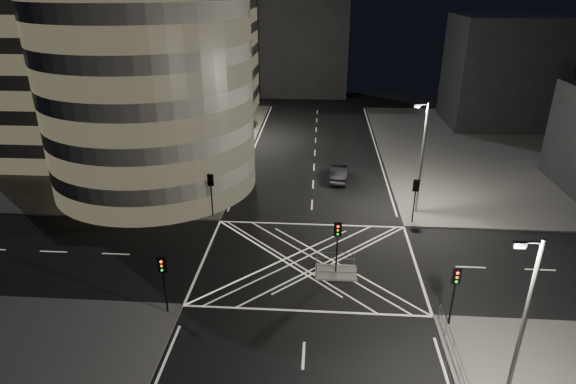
# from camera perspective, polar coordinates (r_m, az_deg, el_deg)

# --- Properties ---
(ground) EXTENTS (120.00, 120.00, 0.00)m
(ground) POSITION_cam_1_polar(r_m,az_deg,el_deg) (36.77, 2.48, -8.20)
(ground) COLOR black
(ground) RESTS_ON ground
(sidewalk_far_left) EXTENTS (42.00, 42.00, 0.15)m
(sidewalk_far_left) POSITION_cam_1_polar(r_m,az_deg,el_deg) (68.10, -22.08, 5.50)
(sidewalk_far_left) COLOR #54514E
(sidewalk_far_left) RESTS_ON ground
(sidewalk_far_right) EXTENTS (42.00, 42.00, 0.15)m
(sidewalk_far_right) POSITION_cam_1_polar(r_m,az_deg,el_deg) (67.59, 28.71, 4.15)
(sidewalk_far_right) COLOR #54514E
(sidewalk_far_right) RESTS_ON ground
(central_island) EXTENTS (3.00, 2.00, 0.15)m
(central_island) POSITION_cam_1_polar(r_m,az_deg,el_deg) (35.49, 5.68, -9.46)
(central_island) COLOR slate
(central_island) RESTS_ON ground
(office_tower_curved) EXTENTS (30.00, 29.00, 27.20)m
(office_tower_curved) POSITION_cam_1_polar(r_m,az_deg,el_deg) (54.71, -19.72, 15.33)
(office_tower_curved) COLOR gray
(office_tower_curved) RESTS_ON sidewalk_far_left
(office_block_rear) EXTENTS (24.00, 16.00, 22.00)m
(office_block_rear) POSITION_cam_1_polar(r_m,az_deg,el_deg) (77.04, -13.70, 16.98)
(office_block_rear) COLOR gray
(office_block_rear) RESTS_ON sidewalk_far_left
(building_right_far) EXTENTS (14.00, 12.00, 15.00)m
(building_right_far) POSITION_cam_1_polar(r_m,az_deg,el_deg) (76.50, 23.98, 12.95)
(building_right_far) COLOR black
(building_right_far) RESTS_ON sidewalk_far_right
(building_far_end) EXTENTS (18.00, 8.00, 18.00)m
(building_far_end) POSITION_cam_1_polar(r_m,az_deg,el_deg) (89.91, 1.08, 17.13)
(building_far_end) COLOR black
(building_far_end) RESTS_ON ground
(tree_a) EXTENTS (3.81, 3.81, 6.16)m
(tree_a) POSITION_cam_1_polar(r_m,az_deg,el_deg) (44.43, -10.75, 3.14)
(tree_a) COLOR black
(tree_a) RESTS_ON sidewalk_far_left
(tree_b) EXTENTS (5.13, 5.13, 7.50)m
(tree_b) POSITION_cam_1_polar(r_m,az_deg,el_deg) (49.74, -9.14, 6.22)
(tree_b) COLOR black
(tree_b) RESTS_ON sidewalk_far_left
(tree_c) EXTENTS (4.23, 4.23, 6.59)m
(tree_c) POSITION_cam_1_polar(r_m,az_deg,el_deg) (55.46, -7.78, 7.72)
(tree_c) COLOR black
(tree_c) RESTS_ON sidewalk_far_left
(tree_d) EXTENTS (4.69, 4.69, 8.22)m
(tree_d) POSITION_cam_1_polar(r_m,az_deg,el_deg) (60.82, -6.74, 10.53)
(tree_d) COLOR black
(tree_d) RESTS_ON sidewalk_far_left
(tree_e) EXTENTS (3.93, 3.93, 6.81)m
(tree_e) POSITION_cam_1_polar(r_m,az_deg,el_deg) (66.79, -5.78, 10.91)
(tree_e) COLOR black
(tree_e) RESTS_ON sidewalk_far_left
(traffic_signal_fl) EXTENTS (0.55, 0.22, 4.00)m
(traffic_signal_fl) POSITION_cam_1_polar(r_m,az_deg,el_deg) (42.49, -9.11, 0.55)
(traffic_signal_fl) COLOR black
(traffic_signal_fl) RESTS_ON sidewalk_far_left
(traffic_signal_nl) EXTENTS (0.55, 0.22, 4.00)m
(traffic_signal_nl) POSITION_cam_1_polar(r_m,az_deg,el_deg) (30.94, -14.57, -9.43)
(traffic_signal_nl) COLOR black
(traffic_signal_nl) RESTS_ON sidewalk_near_left
(traffic_signal_fr) EXTENTS (0.55, 0.22, 4.00)m
(traffic_signal_fr) POSITION_cam_1_polar(r_m,az_deg,el_deg) (42.24, 14.85, -0.11)
(traffic_signal_fr) COLOR black
(traffic_signal_fr) RESTS_ON sidewalk_far_right
(traffic_signal_nr) EXTENTS (0.55, 0.22, 4.00)m
(traffic_signal_nr) POSITION_cam_1_polar(r_m,az_deg,el_deg) (30.60, 19.17, -10.48)
(traffic_signal_nr) COLOR black
(traffic_signal_nr) RESTS_ON sidewalk_near_right
(traffic_signal_island) EXTENTS (0.55, 0.22, 4.00)m
(traffic_signal_island) POSITION_cam_1_polar(r_m,az_deg,el_deg) (34.02, 5.88, -5.46)
(traffic_signal_island) COLOR black
(traffic_signal_island) RESTS_ON central_island
(street_lamp_left_near) EXTENTS (1.25, 0.25, 10.00)m
(street_lamp_left_near) POSITION_cam_1_polar(r_m,az_deg,el_deg) (46.47, -8.72, 6.09)
(street_lamp_left_near) COLOR slate
(street_lamp_left_near) RESTS_ON sidewalk_far_left
(street_lamp_left_far) EXTENTS (1.25, 0.25, 10.00)m
(street_lamp_left_far) POSITION_cam_1_polar(r_m,az_deg,el_deg) (63.54, -5.29, 11.05)
(street_lamp_left_far) COLOR slate
(street_lamp_left_far) RESTS_ON sidewalk_far_left
(street_lamp_right_far) EXTENTS (1.25, 0.25, 10.00)m
(street_lamp_right_far) POSITION_cam_1_polar(r_m,az_deg,el_deg) (43.44, 15.55, 4.21)
(street_lamp_right_far) COLOR slate
(street_lamp_right_far) RESTS_ON sidewalk_far_right
(street_lamp_right_near) EXTENTS (1.25, 0.25, 10.00)m
(street_lamp_right_near) POSITION_cam_1_polar(r_m,az_deg,el_deg) (23.83, 25.77, -14.79)
(street_lamp_right_near) COLOR slate
(street_lamp_right_near) RESTS_ON sidewalk_near_right
(railing_near_right) EXTENTS (0.06, 11.70, 1.10)m
(railing_near_right) POSITION_cam_1_polar(r_m,az_deg,el_deg) (27.83, 20.22, -20.47)
(railing_near_right) COLOR slate
(railing_near_right) RESTS_ON sidewalk_near_right
(railing_island_south) EXTENTS (2.80, 0.06, 1.10)m
(railing_island_south) POSITION_cam_1_polar(r_m,az_deg,el_deg) (34.40, 5.76, -9.41)
(railing_island_south) COLOR slate
(railing_island_south) RESTS_ON central_island
(railing_island_north) EXTENTS (2.80, 0.06, 1.10)m
(railing_island_north) POSITION_cam_1_polar(r_m,az_deg,el_deg) (35.92, 5.69, -7.84)
(railing_island_north) COLOR slate
(railing_island_north) RESTS_ON central_island
(sedan) EXTENTS (2.05, 5.07, 1.64)m
(sedan) POSITION_cam_1_polar(r_m,az_deg,el_deg) (51.02, 6.03, 2.23)
(sedan) COLOR black
(sedan) RESTS_ON ground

